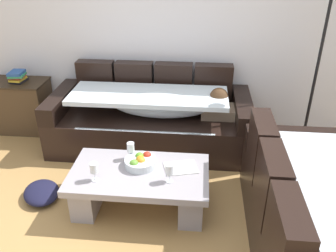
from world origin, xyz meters
The scene contains 14 objects.
ground_plane centered at (0.00, 0.00, 0.00)m, with size 14.00×14.00×0.00m, color #AF834A.
back_wall centered at (0.00, 2.15, 1.35)m, with size 9.00×0.10×2.70m, color white.
couch_along_wall centered at (0.01, 1.62, 0.33)m, with size 2.23×0.92×0.88m.
couch_near_window centered at (1.41, 0.07, 0.34)m, with size 0.92×1.92×0.88m.
coffee_table centered at (0.03, 0.51, 0.24)m, with size 1.20×0.68×0.38m.
fruit_bowl centered at (0.03, 0.61, 0.42)m, with size 0.28×0.28×0.10m.
wine_glass_near_left centered at (-0.31, 0.36, 0.50)m, with size 0.07×0.07×0.17m.
wine_glass_near_right centered at (0.31, 0.40, 0.50)m, with size 0.07×0.07×0.17m.
wine_glass_far_back centered at (-0.07, 0.71, 0.50)m, with size 0.07×0.07×0.17m.
open_magazine centered at (0.39, 0.60, 0.39)m, with size 0.28×0.21×0.01m, color white.
side_cabinet centered at (-1.69, 1.85, 0.32)m, with size 0.72×0.44×0.64m.
book_stack_on_cabinet centered at (-1.65, 1.85, 0.71)m, with size 0.19×0.23×0.13m.
floor_lamp centered at (1.68, 1.68, 1.12)m, with size 0.33×0.31×1.95m.
crumpled_garment centered at (-0.91, 0.54, 0.06)m, with size 0.40×0.32×0.12m, color #191933.
Camera 1 is at (0.52, -1.98, 2.16)m, focal length 37.99 mm.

